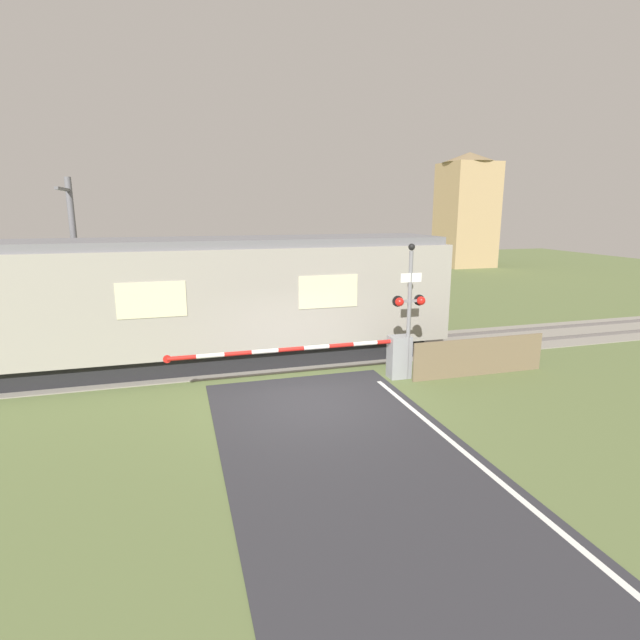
% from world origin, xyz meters
% --- Properties ---
extents(ground_plane, '(80.00, 80.00, 0.00)m').
position_xyz_m(ground_plane, '(0.00, 0.00, 0.00)').
color(ground_plane, '#5B6B3D').
extents(track_bed, '(36.00, 3.20, 0.13)m').
position_xyz_m(track_bed, '(0.00, 4.09, 0.02)').
color(track_bed, gray).
rests_on(track_bed, ground_plane).
extents(train, '(17.87, 2.91, 3.84)m').
position_xyz_m(train, '(-3.69, 4.09, 1.97)').
color(train, black).
rests_on(train, ground_plane).
extents(crossing_barrier, '(6.65, 0.44, 1.21)m').
position_xyz_m(crossing_barrier, '(2.28, 1.23, 0.70)').
color(crossing_barrier, gray).
rests_on(crossing_barrier, ground_plane).
extents(signal_post, '(0.94, 0.26, 3.78)m').
position_xyz_m(signal_post, '(3.05, 1.05, 2.14)').
color(signal_post, gray).
rests_on(signal_post, ground_plane).
extents(catenary_pole, '(0.20, 1.90, 5.65)m').
position_xyz_m(catenary_pole, '(-6.04, 6.22, 2.97)').
color(catenary_pole, slate).
rests_on(catenary_pole, ground_plane).
extents(distant_building, '(4.35, 4.35, 9.14)m').
position_xyz_m(distant_building, '(20.25, 25.74, 4.65)').
color(distant_building, tan).
rests_on(distant_building, ground_plane).
extents(roadside_fence, '(4.15, 0.06, 1.10)m').
position_xyz_m(roadside_fence, '(5.17, 0.76, 0.55)').
color(roadside_fence, '#726047').
rests_on(roadside_fence, ground_plane).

